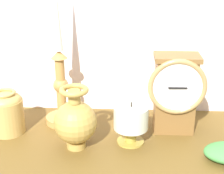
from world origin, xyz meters
TOP-DOWN VIEW (x-y plane):
  - ground_plane at (0.00, 0.00)cm, footprint 100.00×36.00cm
  - mantel_clock at (22.60, 5.17)cm, footprint 14.14×7.93cm
  - candlestick_tall_left at (-6.75, 8.64)cm, footprint 8.94×8.94cm
  - brass_vase_bulbous at (-1.27, -3.93)cm, footprint 10.02×10.02cm
  - brass_vase_jar at (-19.70, 2.69)cm, footprint 8.44×8.44cm
  - pillar_candle_front at (11.64, -1.03)cm, footprint 8.29×8.29cm

SIDE VIEW (x-z plane):
  - ground_plane at x=0.00cm, z-range -2.40..0.00cm
  - pillar_candle_front at x=11.64cm, z-range 0.48..11.14cm
  - brass_vase_jar at x=-19.70cm, z-range 0.21..11.48cm
  - brass_vase_bulbous at x=-1.27cm, z-range -0.66..14.58cm
  - mantel_clock at x=22.60cm, z-range 0.66..21.05cm
  - candlestick_tall_left at x=-6.75cm, z-range -7.25..32.06cm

